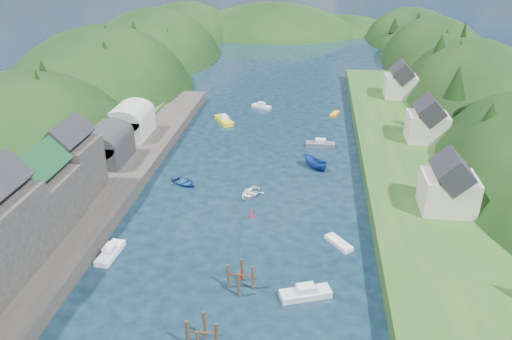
# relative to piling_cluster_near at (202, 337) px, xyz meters

# --- Properties ---
(ground) EXTENTS (600.00, 600.00, 0.00)m
(ground) POSITION_rel_piling_cluster_near_xyz_m (1.39, 54.73, -1.39)
(ground) COLOR black
(ground) RESTS_ON ground
(hillside_left) EXTENTS (44.00, 245.56, 52.00)m
(hillside_left) POSITION_rel_piling_cluster_near_xyz_m (-43.61, 79.73, -9.42)
(hillside_left) COLOR black
(hillside_left) RESTS_ON ground
(hillside_right) EXTENTS (36.00, 245.56, 48.00)m
(hillside_right) POSITION_rel_piling_cluster_near_xyz_m (46.39, 79.73, -8.80)
(hillside_right) COLOR black
(hillside_right) RESTS_ON ground
(far_hills) EXTENTS (103.00, 68.00, 44.00)m
(far_hills) POSITION_rel_piling_cluster_near_xyz_m (2.61, 178.74, -12.19)
(far_hills) COLOR black
(far_hills) RESTS_ON ground
(hill_trees) EXTENTS (92.45, 154.13, 12.63)m
(hill_trees) POSITION_rel_piling_cluster_near_xyz_m (1.21, 69.82, 9.73)
(hill_trees) COLOR black
(hill_trees) RESTS_ON ground
(quay_left) EXTENTS (12.00, 110.00, 2.00)m
(quay_left) POSITION_rel_piling_cluster_near_xyz_m (-22.61, 24.73, -0.39)
(quay_left) COLOR #2D2B28
(quay_left) RESTS_ON ground
(terrace_left_grass) EXTENTS (12.00, 110.00, 2.50)m
(terrace_left_grass) POSITION_rel_piling_cluster_near_xyz_m (-29.61, 24.73, -0.14)
(terrace_left_grass) COLOR #234719
(terrace_left_grass) RESTS_ON ground
(quayside_buildings) EXTENTS (8.00, 35.84, 12.90)m
(quayside_buildings) POSITION_rel_piling_cluster_near_xyz_m (-24.61, 11.13, 5.70)
(quayside_buildings) COLOR #2D2B28
(quayside_buildings) RESTS_ON quay_left
(boat_sheds) EXTENTS (7.00, 21.00, 7.50)m
(boat_sheds) POSITION_rel_piling_cluster_near_xyz_m (-24.61, 43.73, 3.88)
(boat_sheds) COLOR #2D2D30
(boat_sheds) RESTS_ON quay_left
(terrace_right) EXTENTS (16.00, 120.00, 2.40)m
(terrace_right) POSITION_rel_piling_cluster_near_xyz_m (26.39, 44.73, -0.19)
(terrace_right) COLOR #234719
(terrace_right) RESTS_ON ground
(right_bank_cottages) EXTENTS (9.00, 59.24, 8.41)m
(right_bank_cottages) POSITION_rel_piling_cluster_near_xyz_m (29.39, 53.07, 4.45)
(right_bank_cottages) COLOR beige
(right_bank_cottages) RESTS_ON terrace_right
(piling_cluster_near) EXTENTS (3.40, 3.15, 3.91)m
(piling_cluster_near) POSITION_rel_piling_cluster_near_xyz_m (0.00, 0.00, 0.00)
(piling_cluster_near) COLOR #382314
(piling_cluster_near) RESTS_ON ground
(piling_cluster_far) EXTENTS (3.34, 3.11, 3.66)m
(piling_cluster_far) POSITION_rel_piling_cluster_near_xyz_m (2.40, 9.49, -0.13)
(piling_cluster_far) COLOR #382314
(piling_cluster_far) RESTS_ON ground
(channel_buoy_near) EXTENTS (0.70, 0.70, 1.10)m
(channel_buoy_near) POSITION_rel_piling_cluster_near_xyz_m (2.15, 11.39, -0.91)
(channel_buoy_near) COLOR #B80E1C
(channel_buoy_near) RESTS_ON ground
(channel_buoy_far) EXTENTS (0.70, 0.70, 1.10)m
(channel_buoy_far) POSITION_rel_piling_cluster_near_xyz_m (1.60, 25.39, -0.91)
(channel_buoy_far) COLOR #B80E1C
(channel_buoy_far) RESTS_ON ground
(moored_boats) EXTENTS (33.37, 88.97, 2.02)m
(moored_boats) POSITION_rel_piling_cluster_near_xyz_m (-1.03, 28.46, -0.81)
(moored_boats) COLOR silver
(moored_boats) RESTS_ON ground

